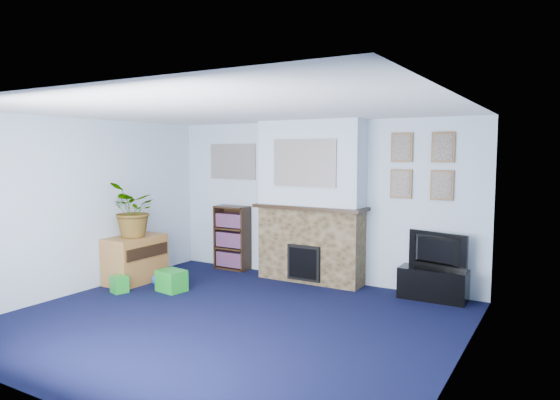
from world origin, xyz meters
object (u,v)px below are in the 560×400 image
Objects in this scene: tv_stand at (433,283)px; television at (434,251)px; bookshelf at (233,239)px; sideboard at (135,259)px.

television is (0.00, 0.02, 0.42)m from tv_stand.
television reaches higher than tv_stand.
tv_stand is at bearing -1.33° from bookshelf.
bookshelf reaches higher than television.
sideboard reaches higher than tv_stand.
tv_stand is 4.28m from sideboard.
television is at bearing 18.56° from sideboard.
bookshelf is 1.62m from sideboard.
sideboard is (-4.06, -1.34, 0.12)m from tv_stand.
television reaches higher than sideboard.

